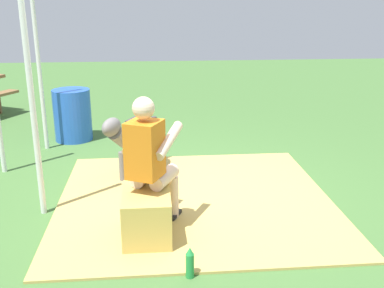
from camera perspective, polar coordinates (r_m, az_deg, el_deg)
The scene contains 9 objects.
ground_plane at distance 5.23m, azimuth -0.98°, elevation -6.44°, with size 24.00×24.00×0.00m, color #426B33.
hay_patch at distance 5.10m, azimuth 0.35°, elevation -6.96°, with size 2.88×3.00×0.02m, color tan.
hay_bale at distance 4.28m, azimuth -5.70°, elevation -8.90°, with size 0.65×0.44×0.46m, color tan.
person_seated at distance 4.22m, azimuth -5.23°, elevation -1.80°, with size 0.72×0.59×1.34m.
pony_standing at distance 5.60m, azimuth -7.07°, elevation 1.09°, with size 1.26×0.74×0.91m.
soda_bottle at distance 3.75m, azimuth -0.27°, elevation -14.73°, with size 0.07×0.07×0.27m.
water_barrel at distance 7.40m, azimuth -14.80°, elevation 3.55°, with size 0.58×0.58×0.81m, color blue.
tent_pole_left at distance 4.70m, azimuth -19.45°, elevation 4.63°, with size 0.06×0.06×2.32m, color silver.
tent_pole_right at distance 6.92m, azimuth -18.65°, elevation 8.63°, with size 0.06×0.06×2.32m, color silver.
Camera 1 is at (-4.76, 0.35, 2.14)m, focal length 42.38 mm.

